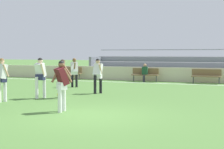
{
  "coord_description": "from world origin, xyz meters",
  "views": [
    {
      "loc": [
        4.24,
        -9.03,
        1.87
      ],
      "look_at": [
        -1.24,
        5.13,
        0.92
      ],
      "focal_mm": 53.44,
      "sensor_mm": 36.0,
      "label": 1
    }
  ],
  "objects_px": {
    "player_white_trailing_run": "(74,70)",
    "player_white_overlapping": "(98,73)",
    "bleacher_stand": "(224,68)",
    "spectator_seated": "(145,71)",
    "player_white_wide_left": "(2,76)",
    "soccer_ball": "(60,95)",
    "bench_far_left": "(145,74)",
    "player_dark_on_ball": "(63,75)",
    "bench_centre_sideline": "(70,72)",
    "player_dark_dropping_back": "(62,81)",
    "player_white_wide_right": "(40,74)",
    "bench_near_wall_gap": "(206,75)"
  },
  "relations": [
    {
      "from": "player_white_trailing_run",
      "to": "spectator_seated",
      "type": "bearing_deg",
      "value": 60.38
    },
    {
      "from": "bench_near_wall_gap",
      "to": "player_white_wide_left",
      "type": "xyz_separation_m",
      "value": [
        -6.58,
        -11.06,
        0.47
      ]
    },
    {
      "from": "spectator_seated",
      "to": "player_white_wide_right",
      "type": "height_order",
      "value": "player_white_wide_right"
    },
    {
      "from": "player_white_overlapping",
      "to": "player_dark_dropping_back",
      "type": "bearing_deg",
      "value": -79.68
    },
    {
      "from": "soccer_ball",
      "to": "player_white_trailing_run",
      "type": "bearing_deg",
      "value": 109.41
    },
    {
      "from": "player_dark_on_ball",
      "to": "soccer_ball",
      "type": "bearing_deg",
      "value": 150.62
    },
    {
      "from": "bleacher_stand",
      "to": "spectator_seated",
      "type": "relative_size",
      "value": 15.99
    },
    {
      "from": "bench_centre_sideline",
      "to": "player_white_overlapping",
      "type": "height_order",
      "value": "player_white_overlapping"
    },
    {
      "from": "player_white_wide_left",
      "to": "player_dark_dropping_back",
      "type": "xyz_separation_m",
      "value": [
        3.25,
        -1.09,
        -0.03
      ]
    },
    {
      "from": "player_dark_dropping_back",
      "to": "player_white_wide_left",
      "type": "bearing_deg",
      "value": 161.42
    },
    {
      "from": "player_white_trailing_run",
      "to": "player_white_wide_left",
      "type": "bearing_deg",
      "value": -89.22
    },
    {
      "from": "bench_centre_sideline",
      "to": "soccer_ball",
      "type": "bearing_deg",
      "value": -64.26
    },
    {
      "from": "bench_far_left",
      "to": "player_white_trailing_run",
      "type": "distance_m",
      "value": 5.64
    },
    {
      "from": "soccer_ball",
      "to": "player_dark_dropping_back",
      "type": "bearing_deg",
      "value": -58.79
    },
    {
      "from": "player_white_wide_left",
      "to": "soccer_ball",
      "type": "relative_size",
      "value": 7.7
    },
    {
      "from": "bench_near_wall_gap",
      "to": "player_white_wide_right",
      "type": "height_order",
      "value": "player_white_wide_right"
    },
    {
      "from": "player_white_wide_left",
      "to": "bleacher_stand",
      "type": "bearing_deg",
      "value": 61.32
    },
    {
      "from": "bleacher_stand",
      "to": "bench_far_left",
      "type": "distance_m",
      "value": 5.51
    },
    {
      "from": "bench_near_wall_gap",
      "to": "player_dark_dropping_back",
      "type": "height_order",
      "value": "player_dark_dropping_back"
    },
    {
      "from": "player_white_wide_right",
      "to": "player_dark_dropping_back",
      "type": "height_order",
      "value": "player_white_wide_right"
    },
    {
      "from": "bench_far_left",
      "to": "player_white_wide_right",
      "type": "bearing_deg",
      "value": -100.93
    },
    {
      "from": "bleacher_stand",
      "to": "player_dark_on_ball",
      "type": "distance_m",
      "value": 13.19
    },
    {
      "from": "bench_centre_sideline",
      "to": "player_dark_on_ball",
      "type": "distance_m",
      "value": 10.29
    },
    {
      "from": "bench_far_left",
      "to": "player_white_wide_left",
      "type": "xyz_separation_m",
      "value": [
        -2.64,
        -11.06,
        0.47
      ]
    },
    {
      "from": "player_white_wide_right",
      "to": "player_white_trailing_run",
      "type": "relative_size",
      "value": 1.04
    },
    {
      "from": "player_dark_on_ball",
      "to": "player_white_trailing_run",
      "type": "height_order",
      "value": "player_dark_on_ball"
    },
    {
      "from": "player_white_trailing_run",
      "to": "player_white_overlapping",
      "type": "height_order",
      "value": "player_white_overlapping"
    },
    {
      "from": "player_white_overlapping",
      "to": "soccer_ball",
      "type": "xyz_separation_m",
      "value": [
        -0.97,
        -1.86,
        -0.86
      ]
    },
    {
      "from": "player_white_wide_left",
      "to": "bench_centre_sideline",
      "type": "bearing_deg",
      "value": 105.15
    },
    {
      "from": "player_white_wide_right",
      "to": "bench_far_left",
      "type": "bearing_deg",
      "value": 79.07
    },
    {
      "from": "player_white_overlapping",
      "to": "player_dark_on_ball",
      "type": "bearing_deg",
      "value": -110.27
    },
    {
      "from": "bench_far_left",
      "to": "player_dark_on_ball",
      "type": "distance_m",
      "value": 9.26
    },
    {
      "from": "bench_far_left",
      "to": "spectator_seated",
      "type": "bearing_deg",
      "value": -90.0
    },
    {
      "from": "player_dark_on_ball",
      "to": "player_white_wide_right",
      "type": "height_order",
      "value": "player_white_wide_right"
    },
    {
      "from": "bench_centre_sideline",
      "to": "player_white_wide_right",
      "type": "distance_m",
      "value": 10.34
    },
    {
      "from": "bench_far_left",
      "to": "player_dark_on_ball",
      "type": "xyz_separation_m",
      "value": [
        -1.04,
        -9.19,
        0.42
      ]
    },
    {
      "from": "player_white_trailing_run",
      "to": "player_dark_on_ball",
      "type": "bearing_deg",
      "value": -68.42
    },
    {
      "from": "player_white_trailing_run",
      "to": "bench_far_left",
      "type": "bearing_deg",
      "value": 60.97
    },
    {
      "from": "player_dark_on_ball",
      "to": "player_white_wide_left",
      "type": "height_order",
      "value": "player_white_wide_left"
    },
    {
      "from": "bench_centre_sideline",
      "to": "player_dark_dropping_back",
      "type": "xyz_separation_m",
      "value": [
        6.24,
        -12.15,
        0.43
      ]
    },
    {
      "from": "player_dark_on_ball",
      "to": "player_white_overlapping",
      "type": "height_order",
      "value": "player_white_overlapping"
    },
    {
      "from": "player_dark_dropping_back",
      "to": "player_white_wide_right",
      "type": "bearing_deg",
      "value": 134.17
    },
    {
      "from": "spectator_seated",
      "to": "soccer_ball",
      "type": "bearing_deg",
      "value": -98.06
    },
    {
      "from": "bleacher_stand",
      "to": "bench_far_left",
      "type": "xyz_separation_m",
      "value": [
        -4.83,
        -2.61,
        -0.37
      ]
    },
    {
      "from": "bench_centre_sideline",
      "to": "bench_far_left",
      "type": "height_order",
      "value": "same"
    },
    {
      "from": "player_dark_dropping_back",
      "to": "bench_far_left",
      "type": "bearing_deg",
      "value": 92.84
    },
    {
      "from": "player_dark_on_ball",
      "to": "player_white_trailing_run",
      "type": "distance_m",
      "value": 4.6
    },
    {
      "from": "spectator_seated",
      "to": "bench_centre_sideline",
      "type": "bearing_deg",
      "value": 178.82
    },
    {
      "from": "player_white_wide_right",
      "to": "player_white_wide_left",
      "type": "bearing_deg",
      "value": -118.69
    },
    {
      "from": "bench_near_wall_gap",
      "to": "bench_far_left",
      "type": "bearing_deg",
      "value": 180.0
    }
  ]
}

